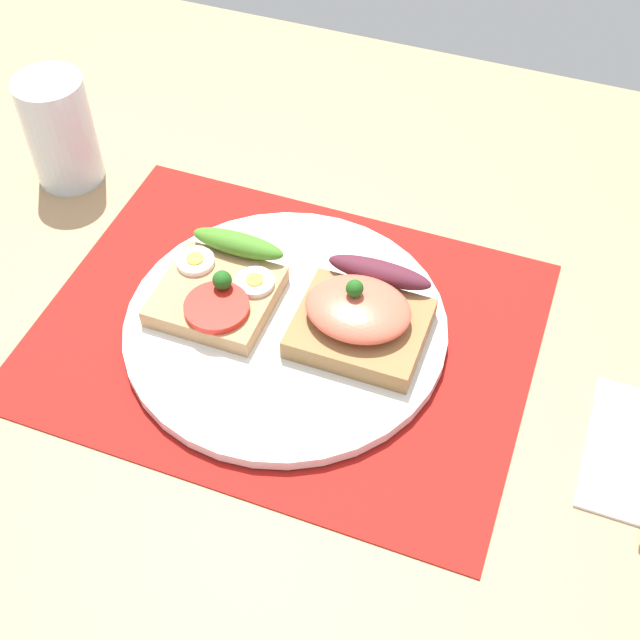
# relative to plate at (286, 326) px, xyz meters

# --- Properties ---
(ground_plane) EXTENTS (1.20, 0.90, 0.03)m
(ground_plane) POSITION_rel_plate_xyz_m (0.00, 0.00, -0.02)
(ground_plane) COLOR tan
(placemat) EXTENTS (0.40, 0.31, 0.00)m
(placemat) POSITION_rel_plate_xyz_m (0.00, 0.00, -0.01)
(placemat) COLOR #A11712
(placemat) RESTS_ON ground_plane
(plate) EXTENTS (0.26, 0.26, 0.01)m
(plate) POSITION_rel_plate_xyz_m (0.00, 0.00, 0.00)
(plate) COLOR white
(plate) RESTS_ON placemat
(sandwich_egg_tomato) EXTENTS (0.09, 0.10, 0.04)m
(sandwich_egg_tomato) POSITION_rel_plate_xyz_m (-0.06, 0.01, 0.02)
(sandwich_egg_tomato) COLOR tan
(sandwich_egg_tomato) RESTS_ON plate
(sandwich_salmon) EXTENTS (0.10, 0.10, 0.05)m
(sandwich_salmon) POSITION_rel_plate_xyz_m (0.06, 0.01, 0.02)
(sandwich_salmon) COLOR #996F42
(sandwich_salmon) RESTS_ON plate
(drinking_glass) EXTENTS (0.06, 0.06, 0.11)m
(drinking_glass) POSITION_rel_plate_xyz_m (-0.27, 0.11, 0.05)
(drinking_glass) COLOR silver
(drinking_glass) RESTS_ON ground_plane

